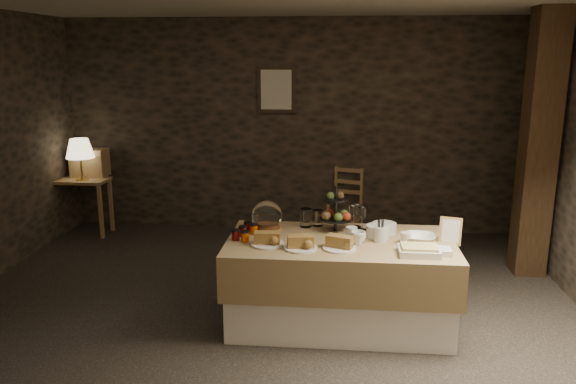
# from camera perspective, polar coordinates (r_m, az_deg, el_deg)

# --- Properties ---
(ground_plane) EXTENTS (5.50, 5.00, 0.01)m
(ground_plane) POSITION_cam_1_polar(r_m,az_deg,el_deg) (4.90, -2.66, -12.38)
(ground_plane) COLOR black
(ground_plane) RESTS_ON ground
(room_shell) EXTENTS (5.52, 5.02, 2.60)m
(room_shell) POSITION_cam_1_polar(r_m,az_deg,el_deg) (4.44, -2.88, 6.05)
(room_shell) COLOR black
(room_shell) RESTS_ON ground
(buffet_table) EXTENTS (1.81, 0.96, 0.72)m
(buffet_table) POSITION_cam_1_polar(r_m,az_deg,el_deg) (4.62, 5.27, -8.48)
(buffet_table) COLOR white
(buffet_table) RESTS_ON ground_plane
(console_table) EXTENTS (0.65, 0.37, 0.69)m
(console_table) POSITION_cam_1_polar(r_m,az_deg,el_deg) (7.28, -20.26, 0.25)
(console_table) COLOR olive
(console_table) RESTS_ON ground_plane
(table_lamp) EXTENTS (0.33, 0.33, 0.50)m
(table_lamp) POSITION_cam_1_polar(r_m,az_deg,el_deg) (7.12, -20.40, 4.12)
(table_lamp) COLOR tan
(table_lamp) RESTS_ON console_table
(wine_rack) EXTENTS (0.42, 0.26, 0.34)m
(wine_rack) POSITION_cam_1_polar(r_m,az_deg,el_deg) (7.36, -19.50, 2.84)
(wine_rack) COLOR olive
(wine_rack) RESTS_ON console_table
(chair) EXTENTS (0.47, 0.46, 0.64)m
(chair) POSITION_cam_1_polar(r_m,az_deg,el_deg) (6.92, 5.79, -1.34)
(chair) COLOR olive
(chair) RESTS_ON ground_plane
(timber_column) EXTENTS (0.30, 0.30, 2.60)m
(timber_column) POSITION_cam_1_polar(r_m,az_deg,el_deg) (5.97, 24.11, 4.31)
(timber_column) COLOR black
(timber_column) RESTS_ON ground_plane
(framed_picture) EXTENTS (0.45, 0.04, 0.55)m
(framed_picture) POSITION_cam_1_polar(r_m,az_deg,el_deg) (6.87, -1.19, 10.36)
(framed_picture) COLOR #302417
(framed_picture) RESTS_ON room_shell
(plate_stack_a) EXTENTS (0.19, 0.19, 0.10)m
(plate_stack_a) POSITION_cam_1_polar(r_m,az_deg,el_deg) (4.61, 9.11, -3.96)
(plate_stack_a) COLOR silver
(plate_stack_a) RESTS_ON buffet_table
(plate_stack_b) EXTENTS (0.20, 0.20, 0.08)m
(plate_stack_b) POSITION_cam_1_polar(r_m,az_deg,el_deg) (4.73, 9.75, -3.62)
(plate_stack_b) COLOR silver
(plate_stack_b) RESTS_ON buffet_table
(cutlery_holder) EXTENTS (0.10, 0.10, 0.12)m
(cutlery_holder) POSITION_cam_1_polar(r_m,az_deg,el_deg) (4.50, 9.36, -4.27)
(cutlery_holder) COLOR silver
(cutlery_holder) RESTS_ON buffet_table
(cup_a) EXTENTS (0.13, 0.13, 0.09)m
(cup_a) POSITION_cam_1_polar(r_m,az_deg,el_deg) (4.45, 7.16, -4.57)
(cup_a) COLOR silver
(cup_a) RESTS_ON buffet_table
(cup_b) EXTENTS (0.14, 0.14, 0.10)m
(cup_b) POSITION_cam_1_polar(r_m,az_deg,el_deg) (4.41, 7.11, -4.68)
(cup_b) COLOR silver
(cup_b) RESTS_ON buffet_table
(mug_c) EXTENTS (0.09, 0.09, 0.09)m
(mug_c) POSITION_cam_1_polar(r_m,az_deg,el_deg) (4.55, 6.48, -4.13)
(mug_c) COLOR silver
(mug_c) RESTS_ON buffet_table
(mug_d) EXTENTS (0.08, 0.08, 0.09)m
(mug_d) POSITION_cam_1_polar(r_m,az_deg,el_deg) (4.50, 11.86, -4.59)
(mug_d) COLOR silver
(mug_d) RESTS_ON buffet_table
(bowl) EXTENTS (0.26, 0.26, 0.06)m
(bowl) POSITION_cam_1_polar(r_m,az_deg,el_deg) (4.57, 13.24, -4.59)
(bowl) COLOR silver
(bowl) RESTS_ON buffet_table
(cake_dome) EXTENTS (0.26, 0.26, 0.26)m
(cake_dome) POSITION_cam_1_polar(r_m,az_deg,el_deg) (4.74, -2.15, -2.61)
(cake_dome) COLOR olive
(cake_dome) RESTS_ON buffet_table
(fruit_stand) EXTENTS (0.27, 0.27, 0.38)m
(fruit_stand) POSITION_cam_1_polar(r_m,az_deg,el_deg) (4.71, 4.92, -2.24)
(fruit_stand) COLOR black
(fruit_stand) RESTS_ON buffet_table
(bread_platter_left) EXTENTS (0.26, 0.26, 0.11)m
(bread_platter_left) POSITION_cam_1_polar(r_m,az_deg,el_deg) (4.38, -2.13, -4.89)
(bread_platter_left) COLOR silver
(bread_platter_left) RESTS_ON buffet_table
(bread_platter_center) EXTENTS (0.26, 0.26, 0.11)m
(bread_platter_center) POSITION_cam_1_polar(r_m,az_deg,el_deg) (4.29, 1.28, -5.28)
(bread_platter_center) COLOR silver
(bread_platter_center) RESTS_ON buffet_table
(bread_platter_right) EXTENTS (0.26, 0.26, 0.11)m
(bread_platter_right) POSITION_cam_1_polar(r_m,az_deg,el_deg) (4.31, 5.26, -5.27)
(bread_platter_right) COLOR silver
(bread_platter_right) RESTS_ON buffet_table
(jam_jars) EXTENTS (0.18, 0.32, 0.07)m
(jam_jars) POSITION_cam_1_polar(r_m,az_deg,el_deg) (4.59, -4.38, -4.09)
(jam_jars) COLOR #620C10
(jam_jars) RESTS_ON buffet_table
(tart_dish) EXTENTS (0.30, 0.22, 0.07)m
(tart_dish) POSITION_cam_1_polar(r_m,az_deg,el_deg) (4.28, 13.17, -5.80)
(tart_dish) COLOR silver
(tart_dish) RESTS_ON buffet_table
(square_dish) EXTENTS (0.14, 0.14, 0.04)m
(square_dish) POSITION_cam_1_polar(r_m,az_deg,el_deg) (4.33, 15.32, -5.83)
(square_dish) COLOR silver
(square_dish) RESTS_ON buffet_table
(menu_frame) EXTENTS (0.18, 0.11, 0.22)m
(menu_frame) POSITION_cam_1_polar(r_m,az_deg,el_deg) (4.61, 16.18, -3.83)
(menu_frame) COLOR olive
(menu_frame) RESTS_ON buffet_table
(storage_jar_a) EXTENTS (0.10, 0.10, 0.16)m
(storage_jar_a) POSITION_cam_1_polar(r_m,az_deg,el_deg) (4.82, 1.83, -2.62)
(storage_jar_a) COLOR white
(storage_jar_a) RESTS_ON buffet_table
(storage_jar_b) EXTENTS (0.09, 0.09, 0.14)m
(storage_jar_b) POSITION_cam_1_polar(r_m,az_deg,el_deg) (4.86, 3.04, -2.64)
(storage_jar_b) COLOR white
(storage_jar_b) RESTS_ON buffet_table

